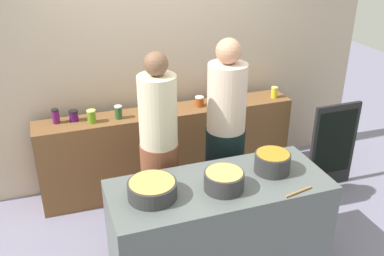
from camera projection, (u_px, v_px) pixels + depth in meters
ground at (205, 248)px, 3.93m from camera, size 12.00×12.00×0.00m
storefront_wall at (157, 46)px, 4.51m from camera, size 4.80×0.12×3.00m
display_shelf at (169, 149)px, 4.67m from camera, size 2.70×0.36×0.91m
prep_table at (218, 230)px, 3.49m from camera, size 1.70×0.70×0.88m
preserve_jar_0 at (56, 116)px, 4.16m from camera, size 0.07×0.07×0.14m
preserve_jar_1 at (74, 116)px, 4.22m from camera, size 0.09×0.09×0.11m
preserve_jar_2 at (91, 116)px, 4.18m from camera, size 0.09×0.09×0.13m
preserve_jar_3 at (118, 112)px, 4.26m from camera, size 0.08×0.08×0.13m
preserve_jar_4 at (159, 104)px, 4.45m from camera, size 0.08×0.08×0.13m
preserve_jar_5 at (199, 101)px, 4.54m from camera, size 0.09×0.09×0.11m
preserve_jar_6 at (212, 98)px, 4.59m from camera, size 0.09×0.09×0.14m
preserve_jar_7 at (220, 97)px, 4.63m from camera, size 0.08×0.08×0.13m
preserve_jar_8 at (274, 92)px, 4.76m from camera, size 0.07×0.07×0.12m
cooking_pot_left at (152, 190)px, 3.11m from camera, size 0.36×0.36×0.13m
cooking_pot_center at (224, 181)px, 3.20m from camera, size 0.30×0.30×0.15m
cooking_pot_right at (272, 162)px, 3.43m from camera, size 0.28×0.28×0.16m
wooden_spoon at (299, 192)px, 3.18m from camera, size 0.24×0.07×0.02m
cook_with_tongs at (160, 161)px, 3.73m from camera, size 0.33×0.33×1.78m
cook_in_cap at (225, 145)px, 3.96m from camera, size 0.36×0.36×1.82m
chalkboard_sign at (333, 146)px, 4.67m from camera, size 0.54×0.05×0.97m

